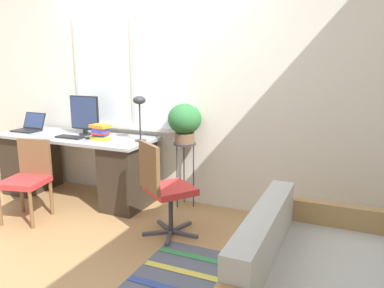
% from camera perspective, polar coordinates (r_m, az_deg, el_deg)
% --- Properties ---
extents(ground_plane, '(14.00, 14.00, 0.00)m').
position_cam_1_polar(ground_plane, '(4.08, -11.57, -10.99)').
color(ground_plane, tan).
extents(wall_back_with_window, '(9.00, 0.12, 2.70)m').
position_cam_1_polar(wall_back_with_window, '(4.41, -6.58, 9.09)').
color(wall_back_with_window, white).
rests_on(wall_back_with_window, ground_plane).
extents(desk, '(1.94, 0.70, 0.76)m').
position_cam_1_polar(desk, '(4.66, -17.14, -3.04)').
color(desk, '#9EA3A8').
rests_on(desk, ground_plane).
extents(laptop, '(0.33, 0.29, 0.22)m').
position_cam_1_polar(laptop, '(5.11, -23.56, 2.40)').
color(laptop, black).
rests_on(laptop, desk).
extents(monitor, '(0.39, 0.15, 0.46)m').
position_cam_1_polar(monitor, '(4.58, -16.06, 4.29)').
color(monitor, black).
rests_on(monitor, desk).
extents(keyboard, '(0.33, 0.13, 0.02)m').
position_cam_1_polar(keyboard, '(4.47, -18.09, 1.02)').
color(keyboard, black).
rests_on(keyboard, desk).
extents(mouse, '(0.04, 0.06, 0.03)m').
position_cam_1_polar(mouse, '(4.33, -15.66, 0.90)').
color(mouse, black).
rests_on(mouse, desk).
extents(desk_lamp, '(0.14, 0.14, 0.49)m').
position_cam_1_polar(desk_lamp, '(4.06, -8.01, 5.86)').
color(desk_lamp, '#2D2D33').
rests_on(desk_lamp, desk).
extents(book_stack, '(0.23, 0.18, 0.17)m').
position_cam_1_polar(book_stack, '(4.25, -13.77, 1.81)').
color(book_stack, yellow).
rests_on(book_stack, desk).
extents(desk_chair_wooden, '(0.48, 0.49, 0.81)m').
position_cam_1_polar(desk_chair_wooden, '(4.21, -23.76, -4.64)').
color(desk_chair_wooden, brown).
rests_on(desk_chair_wooden, ground_plane).
extents(office_chair_swivel, '(0.57, 0.57, 0.90)m').
position_cam_1_polar(office_chair_swivel, '(3.47, -4.33, -6.54)').
color(office_chair_swivel, '#47474C').
rests_on(office_chair_swivel, ground_plane).
extents(couch_loveseat, '(0.80, 1.43, 0.71)m').
position_cam_1_polar(couch_loveseat, '(2.54, 17.31, -20.27)').
color(couch_loveseat, beige).
rests_on(couch_loveseat, ground_plane).
extents(plant_stand, '(0.25, 0.25, 0.73)m').
position_cam_1_polar(plant_stand, '(4.14, -1.11, -1.19)').
color(plant_stand, '#333338').
rests_on(plant_stand, ground_plane).
extents(potted_plant, '(0.37, 0.37, 0.43)m').
position_cam_1_polar(potted_plant, '(4.07, -1.13, 3.55)').
color(potted_plant, brown).
rests_on(potted_plant, plant_stand).
extents(floor_rug_striped, '(1.18, 0.85, 0.01)m').
position_cam_1_polar(floor_rug_striped, '(3.00, 3.09, -19.83)').
color(floor_rug_striped, '#565B6B').
rests_on(floor_rug_striped, ground_plane).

